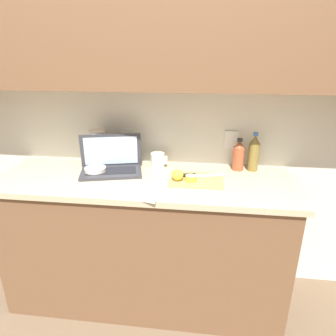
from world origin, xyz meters
TOP-DOWN VIEW (x-y plane):
  - ground_plane at (0.00, 0.00)m, footprint 12.00×12.00m
  - wall_back at (0.00, 0.23)m, footprint 5.20×0.38m
  - counter_unit at (-0.02, 0.00)m, footprint 1.82×0.60m
  - laptop at (-0.23, 0.09)m, footprint 0.43×0.31m
  - cutting_board at (0.32, 0.01)m, footprint 0.32×0.24m
  - knife at (0.30, 0.05)m, footprint 0.30×0.11m
  - lemon_half_cut at (0.29, -0.02)m, footprint 0.07×0.07m
  - lemon_whole_beside at (0.21, -0.02)m, footprint 0.07×0.07m
  - bottle_green_soda at (0.58, 0.22)m, footprint 0.08×0.08m
  - bottle_oil_tall at (0.68, 0.22)m, footprint 0.07×0.07m
  - measuring_cup at (0.06, 0.20)m, footprint 0.11×0.09m
  - bowl_white at (-0.31, 0.03)m, footprint 0.13×0.13m
  - paper_towel_roll at (-0.35, 0.22)m, footprint 0.11×0.11m
  - dish_towel at (0.04, -0.22)m, footprint 0.25×0.21m

SIDE VIEW (x-z plane):
  - ground_plane at x=0.00m, z-range 0.00..0.00m
  - counter_unit at x=-0.02m, z-range 0.01..0.92m
  - cutting_board at x=0.32m, z-range 0.90..0.91m
  - dish_towel at x=0.04m, z-range 0.90..0.93m
  - knife at x=0.30m, z-range 0.91..0.93m
  - bowl_white at x=-0.31m, z-range 0.90..0.95m
  - lemon_half_cut at x=0.29m, z-range 0.91..0.95m
  - lemon_whole_beside at x=0.21m, z-range 0.91..0.98m
  - measuring_cup at x=0.06m, z-range 0.90..1.00m
  - laptop at x=-0.23m, z-range 0.84..1.08m
  - bottle_green_soda at x=0.58m, z-range 0.89..1.10m
  - bottle_oil_tall at x=0.68m, z-range 0.89..1.15m
  - paper_towel_roll at x=-0.35m, z-range 0.90..1.14m
  - wall_back at x=0.00m, z-range 0.26..2.86m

